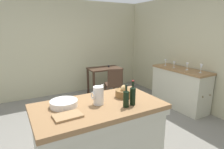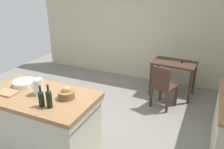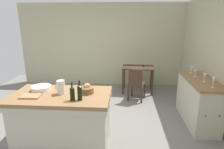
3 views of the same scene
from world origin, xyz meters
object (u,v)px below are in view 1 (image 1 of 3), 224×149
at_px(cutting_board, 68,116).
at_px(wine_glass_far_left, 201,67).
at_px(wine_glass_right, 166,61).
at_px(island_table, 99,135).
at_px(side_cabinet, 180,88).
at_px(pitcher, 98,95).
at_px(wooden_chair, 114,84).
at_px(wine_bottle_amber, 126,98).
at_px(bread_basket, 123,93).
at_px(wine_glass_middle, 174,63).
at_px(wash_bowl, 64,103).
at_px(wine_glass_left, 187,65).
at_px(writing_desk, 105,72).
at_px(wine_bottle_dark, 133,95).

bearing_deg(cutting_board, wine_glass_far_left, 11.20).
distance_m(cutting_board, wine_glass_right, 3.33).
bearing_deg(cutting_board, island_table, 18.77).
height_order(side_cabinet, pitcher, pitcher).
distance_m(wooden_chair, wine_bottle_amber, 2.49).
distance_m(cutting_board, wine_bottle_amber, 0.71).
distance_m(bread_basket, wine_bottle_amber, 0.35).
bearing_deg(cutting_board, pitcher, 19.84).
xyz_separation_m(island_table, wine_glass_middle, (2.50, 1.10, 0.54)).
relative_size(side_cabinet, wash_bowl, 4.21).
distance_m(cutting_board, wine_glass_left, 3.14).
xyz_separation_m(writing_desk, wine_glass_middle, (1.08, -1.50, 0.40)).
relative_size(pitcher, bread_basket, 1.23).
height_order(side_cabinet, wooden_chair, side_cabinet).
distance_m(wash_bowl, cutting_board, 0.30).
distance_m(pitcher, wine_glass_left, 2.67).
bearing_deg(island_table, wine_glass_middle, 23.82).
relative_size(island_table, wine_bottle_dark, 5.07).
bearing_deg(wine_glass_left, writing_desk, 122.24).
height_order(wash_bowl, wine_glass_left, wine_glass_left).
bearing_deg(wine_glass_right, island_table, -150.88).
distance_m(island_table, wine_glass_middle, 2.78).
height_order(pitcher, bread_basket, pitcher).
xyz_separation_m(island_table, wine_glass_far_left, (2.58, 0.45, 0.57)).
bearing_deg(wooden_chair, pitcher, -124.56).
relative_size(island_table, wine_glass_right, 10.46).
xyz_separation_m(bread_basket, wine_bottle_amber, (-0.16, -0.31, 0.06)).
relative_size(wooden_chair, wine_glass_far_left, 4.69).
height_order(wine_bottle_amber, wine_glass_right, wine_bottle_amber).
bearing_deg(pitcher, writing_desk, 61.47).
relative_size(wine_glass_far_left, wine_glass_left, 1.17).
relative_size(pitcher, wine_glass_left, 1.67).
height_order(wine_bottle_amber, wine_glass_left, wine_bottle_amber).
xyz_separation_m(bread_basket, wine_glass_left, (2.14, 0.71, 0.07)).
distance_m(island_table, bread_basket, 0.64).
bearing_deg(wash_bowl, wine_glass_middle, 18.22).
bearing_deg(wine_glass_far_left, writing_desk, 118.44).
height_order(wash_bowl, cutting_board, wash_bowl).
height_order(side_cabinet, wine_bottle_dark, wine_bottle_dark).
distance_m(writing_desk, wine_glass_middle, 1.89).
relative_size(wash_bowl, wine_glass_far_left, 1.75).
bearing_deg(bread_basket, wine_glass_far_left, 9.79).
height_order(island_table, side_cabinet, side_cabinet).
xyz_separation_m(cutting_board, wine_glass_middle, (2.93, 1.25, 0.11)).
distance_m(writing_desk, bread_basket, 2.74).
relative_size(wooden_chair, bread_basket, 4.04).
distance_m(wine_glass_left, wine_glass_right, 0.62).
height_order(bread_basket, cutting_board, bread_basket).
height_order(wine_bottle_dark, wine_glass_left, wine_bottle_dark).
distance_m(wine_bottle_amber, wine_glass_left, 2.51).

